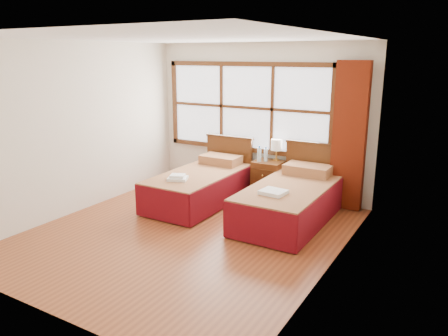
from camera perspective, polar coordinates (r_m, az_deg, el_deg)
The scene contains 15 objects.
floor at distance 6.12m, azimuth -4.90°, elevation -8.49°, with size 4.50×4.50×0.00m, color brown.
ceiling at distance 5.64m, azimuth -5.49°, elevation 16.60°, with size 4.50×4.50×0.00m, color white.
wall_back at distance 7.65m, azimuth 4.72°, elevation 6.32°, with size 4.00×4.00×0.00m, color silver.
wall_left at distance 7.08m, azimuth -18.51°, elevation 4.94°, with size 4.50×4.50×0.00m, color silver.
wall_right at distance 4.88m, azimuth 14.32°, elevation 1.13°, with size 4.50×4.50×0.00m, color silver.
window at distance 7.71m, azimuth 2.94°, elevation 7.90°, with size 3.16×0.06×1.56m.
curtain at distance 7.00m, azimuth 16.07°, elevation 3.94°, with size 0.50×0.16×2.30m, color #5F1909.
bed_left at distance 7.24m, azimuth -3.03°, elevation -2.25°, with size 1.01×2.03×0.98m.
bed_right at distance 6.53m, azimuth 8.74°, elevation -4.18°, with size 1.05×2.07×1.02m.
nightstand at distance 7.51m, azimuth 5.81°, elevation -1.51°, with size 0.48×0.48×0.65m.
towels_left at distance 6.75m, azimuth -6.08°, elevation -1.26°, with size 0.37×0.35×0.09m.
towels_right at distance 6.02m, azimuth 6.46°, elevation -3.14°, with size 0.36×0.32×0.05m.
lamp at distance 7.45m, azimuth 6.88°, elevation 2.94°, with size 0.19×0.19×0.37m.
bottle_near at distance 7.38m, azimuth 4.62°, elevation 1.80°, with size 0.07×0.07×0.27m.
bottle_far at distance 7.40m, azimuth 5.48°, elevation 1.74°, with size 0.07×0.07×0.25m.
Camera 1 is at (3.30, -4.57, 2.40)m, focal length 35.00 mm.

